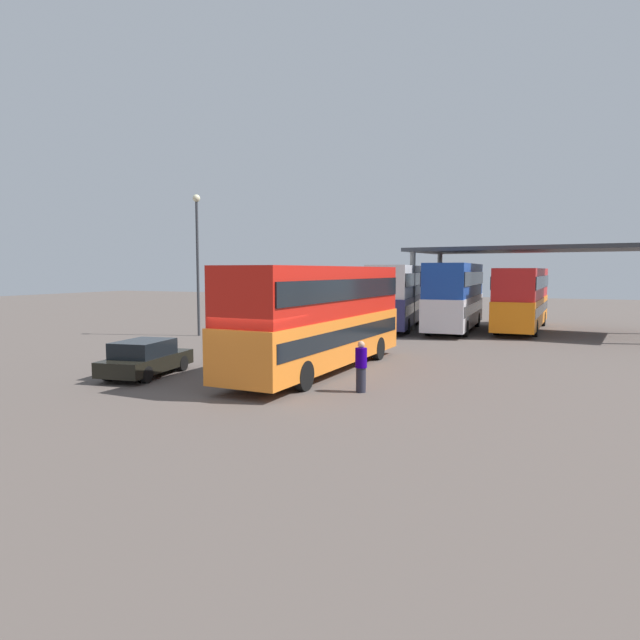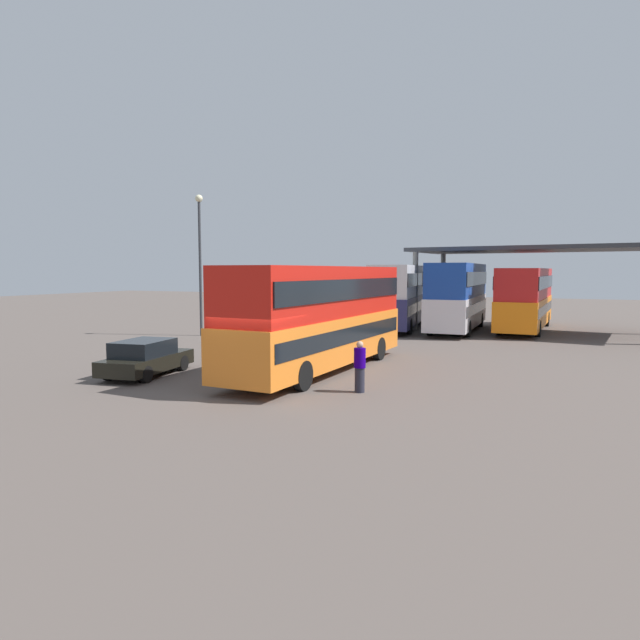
# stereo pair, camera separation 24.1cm
# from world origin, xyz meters

# --- Properties ---
(ground_plane) EXTENTS (140.00, 140.00, 0.00)m
(ground_plane) POSITION_xyz_m (0.00, 0.00, 0.00)
(ground_plane) COLOR #5B504A
(double_decker_main) EXTENTS (3.03, 11.55, 4.08)m
(double_decker_main) POSITION_xyz_m (0.16, 4.68, 2.25)
(double_decker_main) COLOR orange
(double_decker_main) RESTS_ON ground_plane
(parked_hatchback) EXTENTS (2.25, 4.23, 1.35)m
(parked_hatchback) POSITION_xyz_m (-5.37, 1.07, 0.67)
(parked_hatchback) COLOR black
(parked_hatchback) RESTS_ON ground_plane
(double_decker_near_canopy) EXTENTS (3.83, 10.96, 4.26)m
(double_decker_near_canopy) POSITION_xyz_m (-1.43, 21.52, 2.34)
(double_decker_near_canopy) COLOR navy
(double_decker_near_canopy) RESTS_ON ground_plane
(double_decker_mid_row) EXTENTS (2.76, 10.36, 4.37)m
(double_decker_mid_row) POSITION_xyz_m (2.46, 21.45, 2.39)
(double_decker_mid_row) COLOR silver
(double_decker_mid_row) RESTS_ON ground_plane
(double_decker_far_right) EXTENTS (2.89, 11.65, 4.06)m
(double_decker_far_right) POSITION_xyz_m (6.47, 23.67, 2.24)
(double_decker_far_right) COLOR orange
(double_decker_far_right) RESTS_ON ground_plane
(depot_canopy) EXTENTS (16.98, 8.72, 5.41)m
(depot_canopy) POSITION_xyz_m (7.57, 22.95, 5.04)
(depot_canopy) COLOR #33353A
(depot_canopy) RESTS_ON ground_plane
(lamppost_tall) EXTENTS (0.44, 0.44, 8.40)m
(lamppost_tall) POSITION_xyz_m (-11.21, 12.57, 5.24)
(lamppost_tall) COLOR #33353A
(lamppost_tall) RESTS_ON ground_plane
(pedestrian_waiting) EXTENTS (0.38, 0.38, 1.67)m
(pedestrian_waiting) POSITION_xyz_m (2.92, 1.61, 0.83)
(pedestrian_waiting) COLOR #262633
(pedestrian_waiting) RESTS_ON ground_plane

